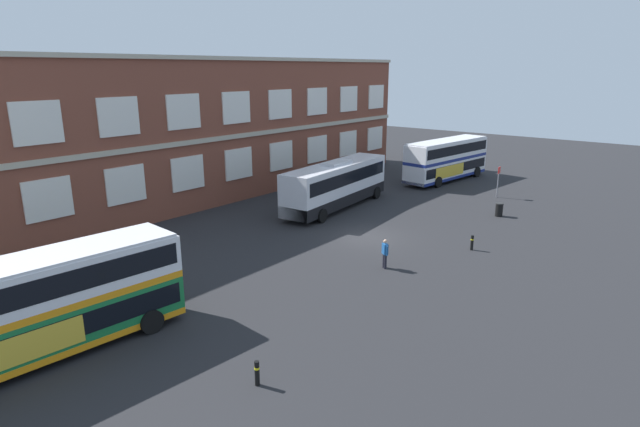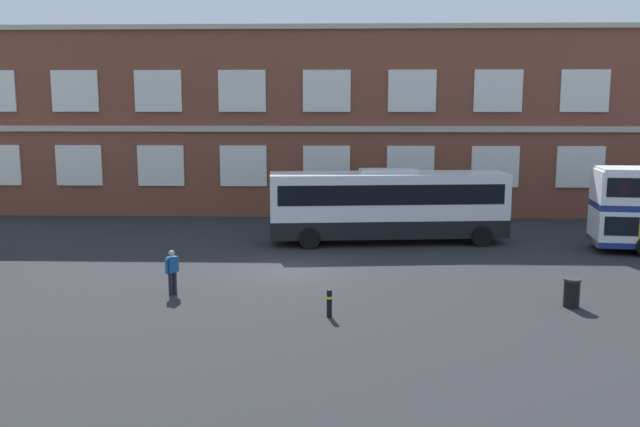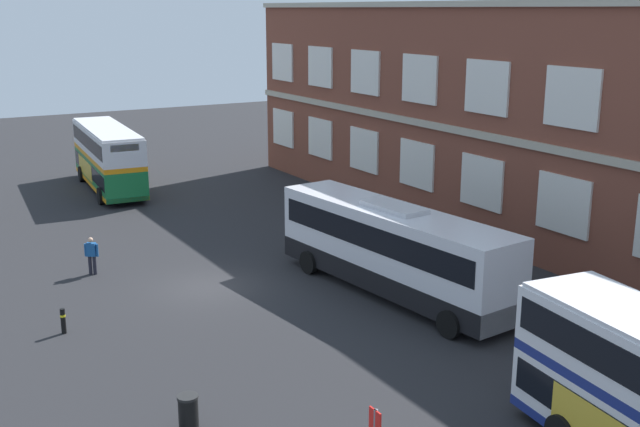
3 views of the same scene
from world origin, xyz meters
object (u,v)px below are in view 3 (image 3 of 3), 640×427
object	(u,v)px
station_litter_bin	(188,412)
safety_bollard_east	(63,321)
waiting_passenger	(92,254)
touring_coach	(393,250)
double_decker_near	(108,157)

from	to	relation	value
station_litter_bin	safety_bollard_east	bearing A→B (deg)	-170.16
waiting_passenger	station_litter_bin	world-z (taller)	waiting_passenger
touring_coach	waiting_passenger	world-z (taller)	touring_coach
touring_coach	station_litter_bin	distance (m)	12.64
safety_bollard_east	waiting_passenger	bearing A→B (deg)	156.45
double_decker_near	touring_coach	world-z (taller)	double_decker_near
touring_coach	double_decker_near	bearing A→B (deg)	-169.47
double_decker_near	touring_coach	bearing A→B (deg)	10.53
station_litter_bin	waiting_passenger	bearing A→B (deg)	175.59
waiting_passenger	station_litter_bin	xyz separation A→B (m)	(14.53, -1.12, -0.41)
touring_coach	waiting_passenger	xyz separation A→B (m)	(-8.69, -10.00, -0.98)
waiting_passenger	station_litter_bin	bearing A→B (deg)	-4.41
touring_coach	waiting_passenger	size ratio (longest dim) A/B	7.17
waiting_passenger	station_litter_bin	size ratio (longest dim) A/B	1.65
station_litter_bin	touring_coach	bearing A→B (deg)	117.70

